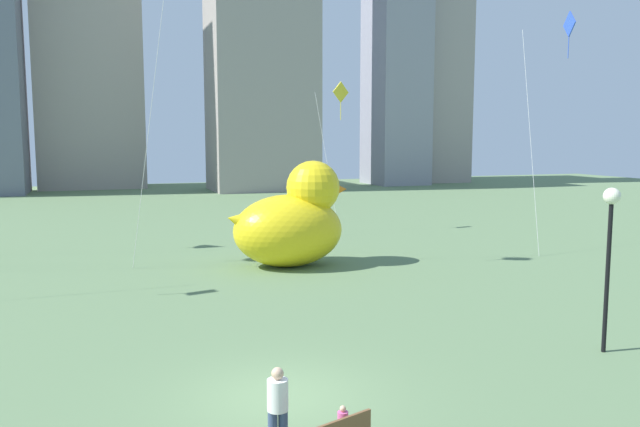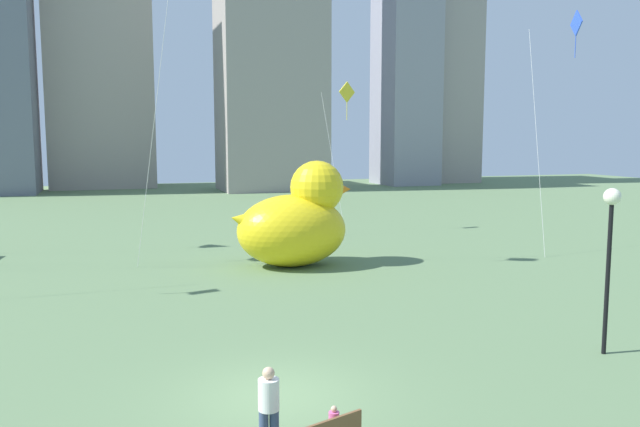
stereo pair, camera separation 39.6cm
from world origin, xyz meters
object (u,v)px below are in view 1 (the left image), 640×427
at_px(person_adult, 278,405).
at_px(giant_inflatable_duck, 292,222).
at_px(kite_yellow, 340,97).
at_px(kite_blue, 566,35).
at_px(person_child, 343,425).
at_px(lamppost, 610,228).

relative_size(person_adult, giant_inflatable_duck, 0.28).
bearing_deg(kite_yellow, kite_blue, -49.68).
distance_m(person_child, lamppost, 9.73).
height_order(person_adult, giant_inflatable_duck, giant_inflatable_duck).
height_order(person_child, kite_blue, kite_blue).
relative_size(giant_inflatable_duck, kite_yellow, 0.63).
bearing_deg(person_child, giant_inflatable_duck, 76.09).
relative_size(person_adult, person_child, 1.93).
bearing_deg(kite_blue, kite_yellow, 130.32).
relative_size(lamppost, kite_blue, 0.37).
distance_m(person_adult, lamppost, 10.64).
xyz_separation_m(person_adult, kite_yellow, (11.31, 25.88, 7.43)).
xyz_separation_m(lamppost, kite_yellow, (1.27, 23.50, 4.87)).
xyz_separation_m(person_adult, kite_blue, (19.75, 15.95, 10.16)).
height_order(person_adult, kite_blue, kite_blue).
xyz_separation_m(person_child, lamppost, (8.85, 2.71, 3.00)).
bearing_deg(kite_blue, lamppost, -125.57).
height_order(kite_yellow, kite_blue, kite_blue).
relative_size(kite_yellow, kite_blue, 0.76).
height_order(giant_inflatable_duck, kite_yellow, kite_yellow).
bearing_deg(kite_yellow, person_adult, -113.61).
distance_m(kite_yellow, kite_blue, 13.31).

